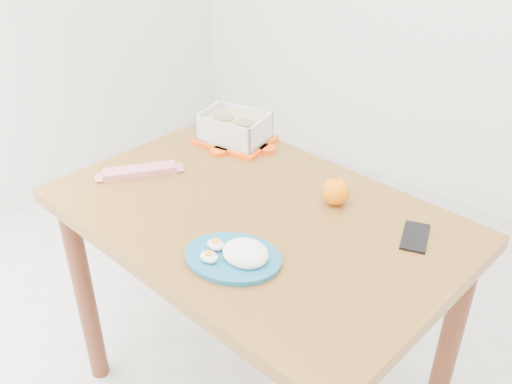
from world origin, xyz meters
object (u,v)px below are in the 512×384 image
Objects in this scene: orange_fruit at (336,192)px; rice_plate at (237,254)px; smartphone at (415,237)px; food_container at (234,128)px; dining_table at (256,246)px.

rice_plate is (-0.04, -0.35, -0.02)m from orange_fruit.
rice_plate is 2.35× the size of smartphone.
food_container is 0.88× the size of rice_plate.
food_container is (-0.31, 0.27, 0.16)m from dining_table.
food_container is at bearing 151.55° from smartphone.
food_container is at bearing 143.42° from dining_table.
dining_table is at bearing -130.72° from orange_fruit.
dining_table is at bearing -176.62° from smartphone.
dining_table is at bearing 98.13° from rice_plate.
smartphone is at bearing 32.00° from rice_plate.
food_container reaches higher than smartphone.
food_container is 0.61m from rice_plate.
dining_table is 0.42m from smartphone.
food_container is 0.70m from smartphone.
dining_table is 15.11× the size of orange_fruit.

